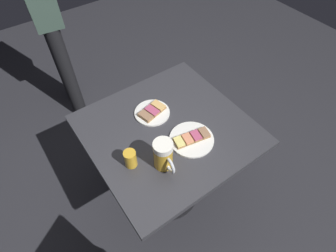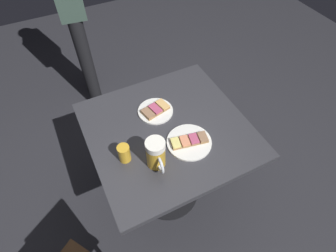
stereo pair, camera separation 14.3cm
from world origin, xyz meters
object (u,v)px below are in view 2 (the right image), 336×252
Objects in this scene: plate_far at (155,110)px; beer_mug at (156,154)px; beer_glass_small at (124,153)px; plate_near at (189,142)px.

beer_mug reaches higher than plate_far.
beer_glass_small is (0.26, 0.22, 0.04)m from plate_far.
beer_glass_small is at bearing -9.43° from plate_near.
plate_far is 0.35m from beer_mug.
beer_mug is (0.20, 0.04, 0.07)m from plate_near.
beer_mug is (0.14, 0.31, 0.07)m from plate_far.
beer_glass_small is (0.13, -0.09, -0.03)m from beer_mug.
beer_glass_small reaches higher than plate_far.
plate_near is at bearing 103.30° from plate_far.
beer_mug reaches higher than beer_glass_small.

